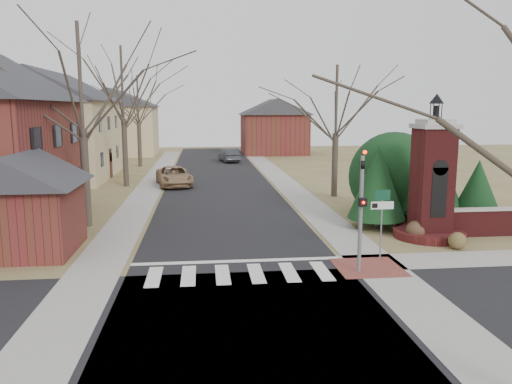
{
  "coord_description": "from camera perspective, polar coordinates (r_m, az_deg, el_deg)",
  "views": [
    {
      "loc": [
        -1.24,
        -16.17,
        5.84
      ],
      "look_at": [
        1.15,
        6.0,
        2.08
      ],
      "focal_mm": 35.0,
      "sensor_mm": 36.0,
      "label": 1
    }
  ],
  "objects": [
    {
      "name": "main_street",
      "position": [
        38.63,
        -4.25,
        0.86
      ],
      "size": [
        8.0,
        70.0,
        0.01
      ],
      "primitive_type": "cube",
      "color": "black",
      "rests_on": "ground"
    },
    {
      "name": "evergreen_mid",
      "position": [
        27.25,
        19.43,
        2.2
      ],
      "size": [
        3.4,
        3.4,
        4.7
      ],
      "color": "#473D33",
      "rests_on": "ground"
    },
    {
      "name": "brick_gate_monument",
      "position": [
        23.8,
        19.41,
        0.14
      ],
      "size": [
        3.2,
        3.2,
        6.47
      ],
      "color": "#541819",
      "rests_on": "ground"
    },
    {
      "name": "bare_tree_3",
      "position": [
        33.35,
        9.2,
        10.92
      ],
      "size": [
        7.0,
        7.0,
        9.7
      ],
      "color": "#473D33",
      "rests_on": "ground"
    },
    {
      "name": "sidewalk_left",
      "position": [
        38.82,
        -11.95,
        0.73
      ],
      "size": [
        2.0,
        60.0,
        0.02
      ],
      "primitive_type": "cube",
      "color": "gray",
      "rests_on": "ground"
    },
    {
      "name": "dry_shrub_right",
      "position": [
        22.55,
        22.02,
        -5.19
      ],
      "size": [
        0.73,
        0.73,
        0.73
      ],
      "primitive_type": "sphere",
      "color": "brown",
      "rests_on": "ground"
    },
    {
      "name": "curb_apron",
      "position": [
        19.11,
        12.72,
        -8.42
      ],
      "size": [
        2.4,
        2.4,
        0.02
      ],
      "primitive_type": "cube",
      "color": "brown",
      "rests_on": "ground"
    },
    {
      "name": "distant_car",
      "position": [
        54.85,
        -3.12,
        4.23
      ],
      "size": [
        2.29,
        4.67,
        1.47
      ],
      "primitive_type": "imported",
      "rotation": [
        0.0,
        0.0,
        3.31
      ],
      "color": "#34373C",
      "rests_on": "ground"
    },
    {
      "name": "garage_left",
      "position": [
        22.2,
        -25.2,
        -0.69
      ],
      "size": [
        4.8,
        4.8,
        4.29
      ],
      "color": "maroon",
      "rests_on": "ground"
    },
    {
      "name": "ground",
      "position": [
        17.24,
        -1.7,
        -10.23
      ],
      "size": [
        120.0,
        120.0,
        0.0
      ],
      "primitive_type": "plane",
      "color": "brown",
      "rests_on": "ground"
    },
    {
      "name": "dry_shrub_left",
      "position": [
        23.44,
        17.8,
        -4.21
      ],
      "size": [
        0.88,
        0.88,
        0.88
      ],
      "primitive_type": "sphere",
      "color": "#4D3623",
      "rests_on": "ground"
    },
    {
      "name": "bare_tree_2",
      "position": [
        51.56,
        -13.37,
        10.64
      ],
      "size": [
        7.35,
        7.35,
        10.19
      ],
      "color": "#473D33",
      "rests_on": "ground"
    },
    {
      "name": "crosswalk_zone",
      "position": [
        17.99,
        -1.9,
        -9.35
      ],
      "size": [
        8.0,
        2.2,
        0.02
      ],
      "primitive_type": "cube",
      "color": "silver",
      "rests_on": "ground"
    },
    {
      "name": "evergreen_mass",
      "position": [
        27.85,
        15.47,
        2.13
      ],
      "size": [
        4.8,
        4.8,
        4.8
      ],
      "primitive_type": "sphere",
      "color": "black",
      "rests_on": "ground"
    },
    {
      "name": "stop_bar",
      "position": [
        19.41,
        -2.23,
        -7.92
      ],
      "size": [
        8.0,
        0.35,
        0.02
      ],
      "primitive_type": "cube",
      "color": "silver",
      "rests_on": "ground"
    },
    {
      "name": "evergreen_far",
      "position": [
        27.4,
        24.02,
        0.47
      ],
      "size": [
        2.4,
        2.4,
        3.3
      ],
      "color": "#473D33",
      "rests_on": "ground"
    },
    {
      "name": "bare_tree_1",
      "position": [
        38.66,
        -15.09,
        12.51
      ],
      "size": [
        8.4,
        8.4,
        11.64
      ],
      "color": "#473D33",
      "rests_on": "ground"
    },
    {
      "name": "sidewalk_right_main",
      "position": [
        39.15,
        3.37,
        1.0
      ],
      "size": [
        2.0,
        60.0,
        0.02
      ],
      "primitive_type": "cube",
      "color": "gray",
      "rests_on": "ground"
    },
    {
      "name": "sign_post",
      "position": [
        19.79,
        14.18,
        -2.06
      ],
      "size": [
        0.9,
        0.07,
        2.75
      ],
      "color": "slate",
      "rests_on": "ground"
    },
    {
      "name": "traffic_signal_pole",
      "position": [
        17.93,
        11.95,
        -1.09
      ],
      "size": [
        0.28,
        0.41,
        4.5
      ],
      "color": "slate",
      "rests_on": "ground"
    },
    {
      "name": "bare_tree_0",
      "position": [
        25.89,
        -19.53,
        13.15
      ],
      "size": [
        8.05,
        8.05,
        11.15
      ],
      "color": "#473D33",
      "rests_on": "ground"
    },
    {
      "name": "house_stucco_left",
      "position": [
        44.89,
        -22.21,
        7.29
      ],
      "size": [
        9.8,
        12.8,
        9.28
      ],
      "color": "beige",
      "rests_on": "ground"
    },
    {
      "name": "house_distant_left",
      "position": [
        65.08,
        -15.84,
        7.82
      ],
      "size": [
        10.8,
        8.8,
        8.53
      ],
      "color": "beige",
      "rests_on": "ground"
    },
    {
      "name": "pickup_truck",
      "position": [
        38.39,
        -9.34,
        1.79
      ],
      "size": [
        3.26,
        5.55,
        1.45
      ],
      "primitive_type": "imported",
      "rotation": [
        0.0,
        0.0,
        0.17
      ],
      "color": "#9C7A55",
      "rests_on": "ground"
    },
    {
      "name": "cross_street",
      "position": [
        14.46,
        -0.73,
        -14.23
      ],
      "size": [
        120.0,
        8.0,
        0.01
      ],
      "primitive_type": "cube",
      "color": "black",
      "rests_on": "ground"
    },
    {
      "name": "evergreen_near",
      "position": [
        24.91,
        13.71,
        1.13
      ],
      "size": [
        2.8,
        2.8,
        4.1
      ],
      "color": "#473D33",
      "rests_on": "ground"
    },
    {
      "name": "house_distant_right",
      "position": [
        64.86,
        2.04,
        7.64
      ],
      "size": [
        8.8,
        8.8,
        7.3
      ],
      "color": "maroon",
      "rests_on": "ground"
    }
  ]
}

